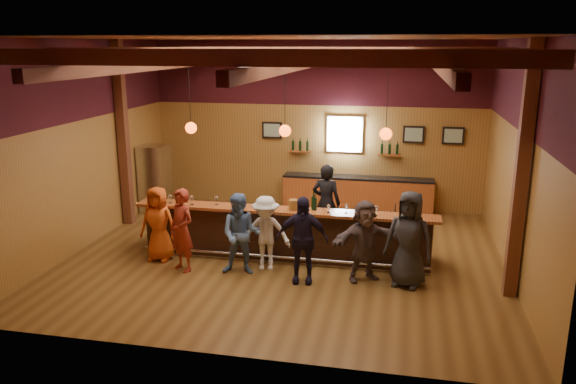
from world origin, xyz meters
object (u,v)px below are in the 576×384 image
customer_denim (241,234)px  bottle_a (313,203)px  back_bar_cabinet (357,194)px  customer_dark (409,239)px  customer_white (266,233)px  ice_bucket (293,205)px  customer_orange (158,224)px  customer_navy (302,240)px  customer_brown (364,241)px  bar_counter (287,231)px  bartender (326,203)px  customer_redvest (182,230)px  stainless_fridge (155,179)px

customer_denim → bottle_a: size_ratio=4.37×
back_bar_cabinet → customer_dark: (1.33, -4.68, 0.44)m
customer_white → customer_denim: bearing=-151.5°
back_bar_cabinet → ice_bucket: (-0.98, -3.92, 0.74)m
customer_denim → customer_dark: size_ratio=0.89×
customer_orange → customer_navy: 3.16m
customer_navy → customer_brown: bearing=10.9°
customer_navy → bar_counter: bearing=107.5°
customer_denim → customer_navy: customer_navy is taller
bar_counter → customer_white: customer_white is taller
customer_navy → customer_white: bearing=145.4°
customer_denim → bartender: (1.37, 2.20, 0.09)m
customer_denim → customer_white: 0.52m
bar_counter → ice_bucket: bearing=-60.0°
bar_counter → customer_orange: (-2.56, -0.83, 0.26)m
customer_white → customer_brown: bearing=-11.4°
customer_orange → customer_redvest: (0.69, -0.43, 0.05)m
customer_redvest → customer_dark: 4.39m
bar_counter → customer_denim: 1.39m
stainless_fridge → customer_brown: size_ratio=1.14×
customer_orange → customer_denim: customer_denim is taller
customer_brown → customer_dark: bearing=-38.3°
bar_counter → customer_redvest: bearing=-146.0°
customer_navy → customer_denim: bearing=167.8°
customer_navy → bartender: size_ratio=0.93×
bartender → bottle_a: 1.32m
stainless_fridge → customer_navy: stainless_fridge is taller
customer_white → ice_bucket: customer_white is taller
back_bar_cabinet → customer_navy: 4.96m
bar_counter → customer_brown: customer_brown is taller
bartender → ice_bucket: size_ratio=8.29×
customer_denim → customer_dark: 3.20m
customer_redvest → customer_navy: 2.42m
bottle_a → customer_redvest: bearing=-157.6°
customer_denim → customer_brown: customer_denim is taller
customer_navy → customer_brown: 1.19m
stainless_fridge → ice_bucket: size_ratio=8.28×
customer_orange → customer_dark: (5.08, -0.28, 0.12)m
bartender → customer_dark: bearing=138.5°
bottle_a → customer_orange: bearing=-169.6°
customer_brown → bottle_a: size_ratio=4.25×
customer_denim → customer_brown: (2.37, 0.18, -0.02)m
customer_redvest → customer_dark: size_ratio=0.92×
customer_orange → customer_denim: 1.92m
customer_redvest → customer_brown: (3.56, 0.25, -0.05)m
customer_navy → customer_brown: customer_navy is taller
customer_redvest → customer_navy: customer_navy is taller
customer_dark → back_bar_cabinet: bearing=122.4°
back_bar_cabinet → ice_bucket: bearing=-104.1°
back_bar_cabinet → ice_bucket: ice_bucket is taller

